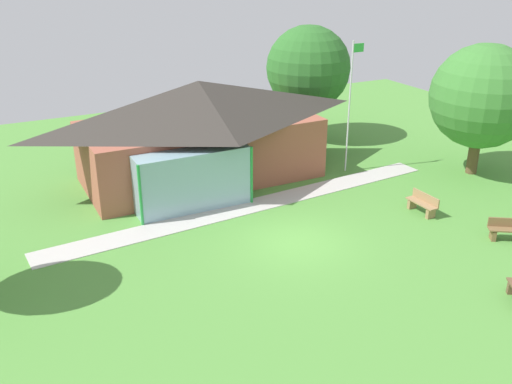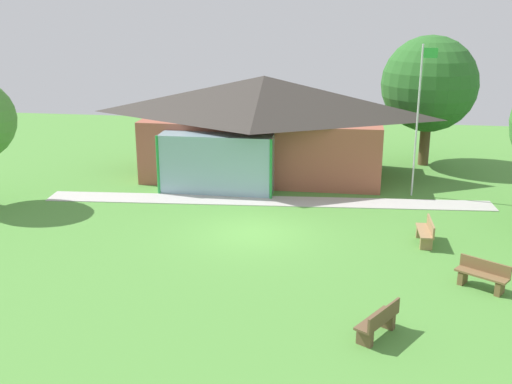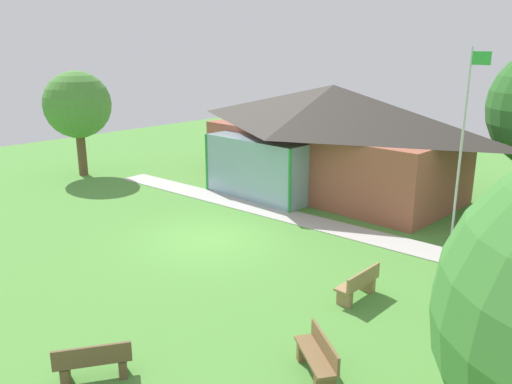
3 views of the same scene
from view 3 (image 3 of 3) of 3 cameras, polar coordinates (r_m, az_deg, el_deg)
name	(u,v)px [view 3 (image 3 of 3)]	position (r m, az deg, el deg)	size (l,w,h in m)	color
ground_plane	(210,239)	(17.94, -5.00, -5.17)	(44.00, 44.00, 0.00)	#54933D
pavilion	(328,137)	(23.27, 7.88, 5.96)	(11.84, 6.92, 4.72)	#A35642
footpath	(281,214)	(20.38, 2.79, -2.44)	(18.56, 1.30, 0.03)	#BCB7B2
flagpole	(463,140)	(17.86, 21.70, 5.27)	(0.64, 0.08, 6.37)	silver
bench_lawn_far_right	(318,357)	(11.03, 6.78, -17.53)	(1.50, 1.19, 0.84)	brown
bench_mid_right	(358,285)	(14.04, 11.14, -9.93)	(0.47, 1.51, 0.84)	#9E7A51
bench_front_right	(93,362)	(11.29, -17.36, -17.36)	(1.16, 1.51, 0.84)	brown
tree_west_hedge	(77,105)	(27.25, -18.95, 8.97)	(3.26, 3.26, 5.17)	brown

